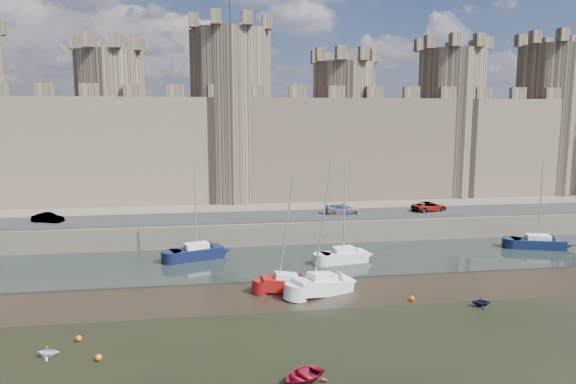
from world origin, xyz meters
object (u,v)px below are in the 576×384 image
car_2 (343,209)px  car_3 (429,207)px  sailboat_1 (197,252)px  sailboat_2 (344,255)px  car_1 (48,218)px  sailboat_4 (286,283)px  sailboat_3 (538,242)px  sailboat_5 (322,284)px

car_2 → car_3: 10.93m
car_2 → sailboat_1: size_ratio=0.41×
sailboat_1 → sailboat_2: (13.98, -3.32, -0.02)m
car_2 → car_3: size_ratio=0.95×
car_1 → sailboat_4: 30.18m
sailboat_3 → sailboat_4: size_ratio=0.98×
sailboat_2 → car_2: bearing=65.3°
sailboat_3 → sailboat_4: (-28.50, -9.34, -0.02)m
sailboat_3 → car_3: bearing=148.0°
car_1 → car_2: bearing=-70.3°
sailboat_1 → sailboat_5: 15.26m
car_1 → sailboat_3: (52.01, -9.44, -2.33)m
sailboat_1 → sailboat_5: (10.09, -11.44, -0.05)m
car_2 → car_3: (10.93, 0.26, 0.00)m
car_2 → sailboat_4: sailboat_4 is taller
car_3 → sailboat_5: (-17.78, -20.08, -2.36)m
sailboat_4 → sailboat_5: (2.74, -1.00, 0.05)m
sailboat_5 → sailboat_4: bearing=137.6°
sailboat_4 → sailboat_5: sailboat_5 is taller
sailboat_1 → sailboat_4: sailboat_1 is taller
car_1 → sailboat_2: 32.38m
sailboat_1 → sailboat_5: size_ratio=0.96×
sailboat_3 → sailboat_5: sailboat_5 is taller
sailboat_3 → sailboat_5: bearing=-139.5°
car_3 → sailboat_4: (-20.52, -19.08, -2.41)m
car_2 → car_3: car_3 is taller
car_3 → sailboat_4: 28.12m
sailboat_3 → sailboat_5: size_ratio=0.87×
sailboat_2 → sailboat_5: size_ratio=0.91×
car_3 → sailboat_2: 18.48m
car_2 → sailboat_2: (-2.96, -11.69, -2.33)m
sailboat_1 → sailboat_3: 35.87m
car_3 → sailboat_3: 12.82m
car_3 → sailboat_5: bearing=123.5°
sailboat_2 → sailboat_3: size_ratio=1.05×
sailboat_1 → sailboat_2: 14.37m
sailboat_2 → car_3: bearing=30.2°
car_2 → sailboat_2: size_ratio=0.44×
car_2 → sailboat_3: size_ratio=0.46×
car_1 → sailboat_4: (23.50, -18.78, -2.35)m
car_3 → sailboat_3: size_ratio=0.48×
sailboat_1 → sailboat_3: bearing=-21.3°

